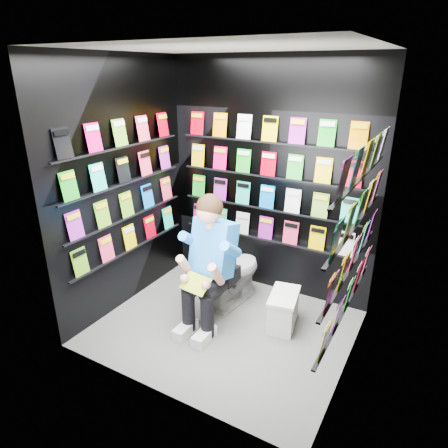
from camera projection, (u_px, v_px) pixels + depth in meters
The scene contains 14 objects.
floor at pixel (224, 328), 4.03m from camera, with size 2.40×2.40×0.00m, color slate.
ceiling at pixel (224, 47), 3.08m from camera, with size 2.40×2.40×0.00m, color white.
wall_back at pixel (269, 180), 4.37m from camera, with size 2.40×0.04×2.60m, color black.
wall_front at pixel (152, 247), 2.75m from camera, with size 2.40×0.04×2.60m, color black.
wall_left at pixel (123, 188), 4.11m from camera, with size 0.04×2.00×2.60m, color black.
wall_right at pixel (362, 231), 3.01m from camera, with size 0.04×2.00×2.60m, color black.
comics_back at pixel (268, 181), 4.34m from camera, with size 2.10×0.06×1.37m, color #F70467, non-canonical shape.
comics_left at pixel (125, 187), 4.10m from camera, with size 0.06×1.70×1.37m, color #F70467, non-canonical shape.
comics_right at pixel (358, 230), 3.02m from camera, with size 0.06×1.70×1.37m, color #F70467, non-canonical shape.
toilet at pixel (233, 271), 4.38m from camera, with size 0.42×0.75×0.73m, color silver.
longbox at pixel (283, 311), 4.01m from camera, with size 0.24×0.44×0.33m, color white.
longbox_lid at pixel (284, 296), 3.95m from camera, with size 0.26×0.46×0.03m, color white.
reader at pixel (215, 248), 3.91m from camera, with size 0.57×0.83×1.52m, color blue, non-canonical shape.
held_comic at pixel (196, 284), 3.71m from camera, with size 0.28×0.01×0.19m, color green.
Camera 1 is at (1.66, -2.93, 2.45)m, focal length 32.00 mm.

